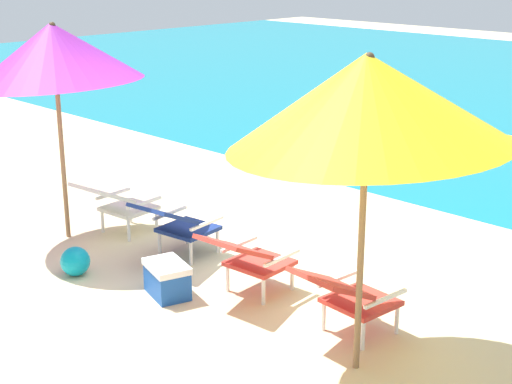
{
  "coord_description": "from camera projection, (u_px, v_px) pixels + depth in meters",
  "views": [
    {
      "loc": [
        5.16,
        -4.58,
        3.06
      ],
      "look_at": [
        0.0,
        0.64,
        0.75
      ],
      "focal_mm": 53.83,
      "sensor_mm": 36.0,
      "label": 1
    }
  ],
  "objects": [
    {
      "name": "lounge_chair_far_right",
      "position": [
        347.0,
        294.0,
        6.22
      ],
      "size": [
        0.61,
        0.92,
        0.68
      ],
      "color": "red",
      "rests_on": "ground_plane"
    },
    {
      "name": "lounge_chair_far_left",
      "position": [
        117.0,
        202.0,
        8.5
      ],
      "size": [
        0.62,
        0.92,
        0.68
      ],
      "color": "silver",
      "rests_on": "ground_plane"
    },
    {
      "name": "beach_umbrella_right",
      "position": [
        368.0,
        100.0,
        5.28
      ],
      "size": [
        2.64,
        2.62,
        2.47
      ],
      "color": "olive",
      "rests_on": "ground_plane"
    },
    {
      "name": "cooler_box",
      "position": [
        167.0,
        279.0,
        7.09
      ],
      "size": [
        0.54,
        0.44,
        0.32
      ],
      "color": "#194CA5",
      "rests_on": "ground_plane"
    },
    {
      "name": "lounge_chair_near_right",
      "position": [
        248.0,
        256.0,
        6.99
      ],
      "size": [
        0.6,
        0.91,
        0.68
      ],
      "color": "red",
      "rests_on": "ground_plane"
    },
    {
      "name": "lounge_chair_near_left",
      "position": [
        177.0,
        222.0,
        7.86
      ],
      "size": [
        0.64,
        0.94,
        0.68
      ],
      "color": "navy",
      "rests_on": "ground_plane"
    },
    {
      "name": "swim_buoy",
      "position": [
        499.0,
        139.0,
        12.64
      ],
      "size": [
        1.6,
        0.18,
        0.18
      ],
      "primitive_type": "cylinder",
      "rotation": [
        0.0,
        1.57,
        0.0
      ],
      "color": "yellow",
      "rests_on": "ocean_band"
    },
    {
      "name": "beach_umbrella_left",
      "position": [
        54.0,
        53.0,
        7.99
      ],
      "size": [
        2.45,
        2.43,
        2.42
      ],
      "color": "olive",
      "rests_on": "ground_plane"
    },
    {
      "name": "beach_ball",
      "position": [
        75.0,
        261.0,
        7.54
      ],
      "size": [
        0.29,
        0.29,
        0.29
      ],
      "primitive_type": "sphere",
      "color": "#0A93AD",
      "rests_on": "ground_plane"
    },
    {
      "name": "ground_plane",
      "position": [
        434.0,
        192.0,
        10.2
      ],
      "size": [
        40.0,
        40.0,
        0.0
      ],
      "primitive_type": "plane",
      "color": "beige"
    }
  ]
}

